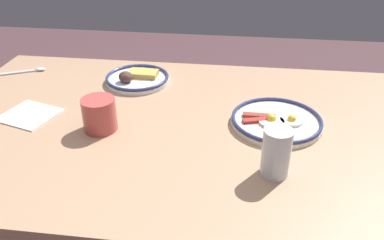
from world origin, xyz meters
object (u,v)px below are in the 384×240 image
plate_center_pancakes (276,121)px  paper_napkin (29,115)px  coffee_mug (100,114)px  tea_spoon (27,71)px  plate_near_main (137,78)px  drinking_glass (276,155)px

plate_center_pancakes → paper_napkin: size_ratio=1.74×
coffee_mug → tea_spoon: size_ratio=0.74×
plate_near_main → plate_center_pancakes: bearing=153.6°
drinking_glass → tea_spoon: (0.88, -0.50, -0.05)m
plate_near_main → tea_spoon: bearing=-4.6°
plate_center_pancakes → tea_spoon: size_ratio=1.52×
coffee_mug → paper_napkin: (0.24, -0.04, -0.05)m
paper_napkin → drinking_glass: bearing=165.0°
coffee_mug → drinking_glass: bearing=162.9°
plate_near_main → coffee_mug: size_ratio=1.76×
plate_near_main → paper_napkin: plate_near_main is taller
tea_spoon → plate_center_pancakes: bearing=163.4°
drinking_glass → tea_spoon: size_ratio=0.71×
plate_center_pancakes → coffee_mug: bearing=9.7°
plate_near_main → coffee_mug: coffee_mug is taller
drinking_glass → tea_spoon: drinking_glass is taller
plate_near_main → paper_napkin: (0.26, 0.27, -0.01)m
paper_napkin → tea_spoon: 0.35m
paper_napkin → tea_spoon: tea_spoon is taller
coffee_mug → drinking_glass: 0.50m
coffee_mug → drinking_glass: (-0.47, 0.15, 0.01)m
plate_near_main → tea_spoon: 0.43m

